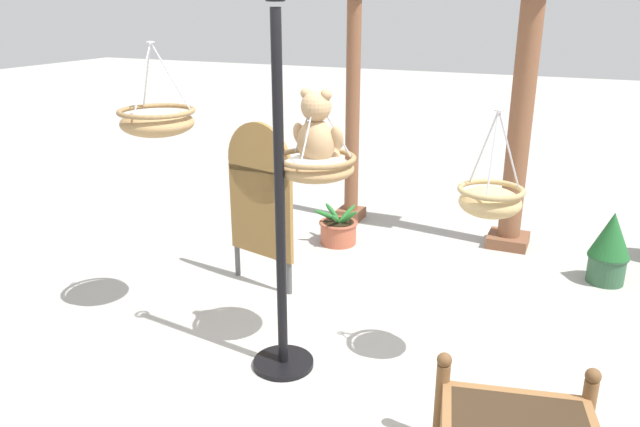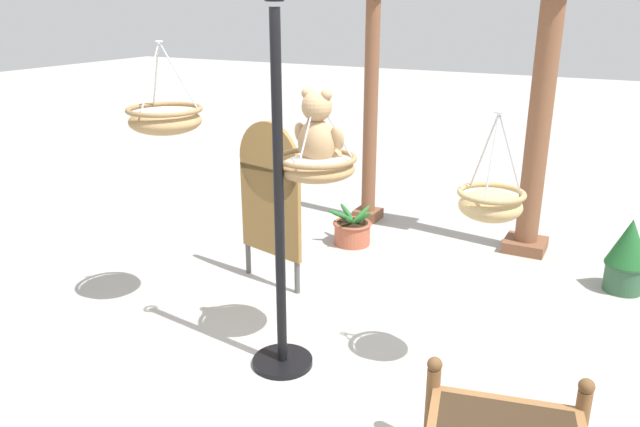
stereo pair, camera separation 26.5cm
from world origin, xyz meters
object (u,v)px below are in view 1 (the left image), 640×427
object	(u,v)px
potted_plant_tall_leafy	(610,247)
teddy_bear	(317,133)
display_pole_central	(281,265)
hanging_basket_left_high	(157,121)
display_sign_board	(260,192)
greenhouse_pillar_left	(520,123)
potted_plant_flowering_red	(338,230)
greenhouse_pillar_right	(353,111)
hanging_basket_with_teddy	(316,166)
hanging_basket_right_low	(490,200)

from	to	relation	value
potted_plant_tall_leafy	teddy_bear	bearing A→B (deg)	-132.05
display_pole_central	hanging_basket_left_high	size ratio (longest dim) A/B	3.68
display_pole_central	display_sign_board	size ratio (longest dim) A/B	1.65
greenhouse_pillar_left	potted_plant_flowering_red	world-z (taller)	greenhouse_pillar_left
greenhouse_pillar_left	greenhouse_pillar_right	xyz separation A→B (m)	(-1.89, 0.14, -0.03)
display_pole_central	potted_plant_tall_leafy	distance (m)	3.32
teddy_bear	potted_plant_flowering_red	bearing A→B (deg)	108.07
hanging_basket_left_high	potted_plant_flowering_red	size ratio (longest dim) A/B	1.40
teddy_bear	display_sign_board	distance (m)	1.51
display_pole_central	hanging_basket_with_teddy	bearing A→B (deg)	59.04
display_pole_central	greenhouse_pillar_left	bearing A→B (deg)	69.13
potted_plant_tall_leafy	display_pole_central	bearing A→B (deg)	-130.78
hanging_basket_with_teddy	potted_plant_flowering_red	size ratio (longest dim) A/B	1.17
display_sign_board	potted_plant_tall_leafy	bearing A→B (deg)	24.44
teddy_bear	display_sign_board	bearing A→B (deg)	137.37
display_pole_central	potted_plant_flowering_red	world-z (taller)	display_pole_central
greenhouse_pillar_left	potted_plant_tall_leafy	xyz separation A→B (m)	(0.97, -0.60, -0.99)
teddy_bear	potted_plant_flowering_red	distance (m)	2.70
hanging_basket_with_teddy	hanging_basket_left_high	bearing A→B (deg)	-179.71
hanging_basket_with_teddy	display_sign_board	world-z (taller)	hanging_basket_with_teddy
hanging_basket_right_low	greenhouse_pillar_right	distance (m)	3.43
hanging_basket_right_low	potted_plant_tall_leafy	distance (m)	2.41
hanging_basket_with_teddy	hanging_basket_left_high	world-z (taller)	hanging_basket_left_high
hanging_basket_left_high	hanging_basket_right_low	distance (m)	2.48
hanging_basket_with_teddy	hanging_basket_right_low	xyz separation A→B (m)	(1.15, 0.19, -0.15)
display_pole_central	hanging_basket_right_low	bearing A→B (deg)	18.90
greenhouse_pillar_right	teddy_bear	bearing A→B (deg)	-73.72
hanging_basket_with_teddy	greenhouse_pillar_left	distance (m)	3.01
hanging_basket_left_high	potted_plant_flowering_red	distance (m)	2.70
display_sign_board	hanging_basket_with_teddy	bearing A→B (deg)	-43.42
hanging_basket_right_low	greenhouse_pillar_right	size ratio (longest dim) A/B	0.26
hanging_basket_right_low	potted_plant_flowering_red	size ratio (longest dim) A/B	1.41
display_pole_central	teddy_bear	xyz separation A→B (m)	(0.15, 0.27, 0.88)
display_sign_board	teddy_bear	bearing A→B (deg)	-42.63
hanging_basket_with_teddy	hanging_basket_left_high	distance (m)	1.32
teddy_bear	display_pole_central	bearing A→B (deg)	-118.66
hanging_basket_left_high	display_sign_board	world-z (taller)	hanging_basket_left_high
teddy_bear	hanging_basket_right_low	bearing A→B (deg)	8.42
display_pole_central	greenhouse_pillar_right	size ratio (longest dim) A/B	0.93
greenhouse_pillar_right	potted_plant_tall_leafy	bearing A→B (deg)	-14.43
hanging_basket_with_teddy	display_sign_board	distance (m)	1.42
display_pole_central	hanging_basket_left_high	xyz separation A→B (m)	(-1.15, 0.24, 0.87)
potted_plant_flowering_red	display_sign_board	distance (m)	1.47
hanging_basket_left_high	hanging_basket_right_low	xyz separation A→B (m)	(2.45, 0.20, -0.37)
display_pole_central	greenhouse_pillar_right	xyz separation A→B (m)	(-0.71, 3.22, 0.52)
hanging_basket_with_teddy	greenhouse_pillar_right	world-z (taller)	greenhouse_pillar_right
teddy_bear	hanging_basket_left_high	distance (m)	1.30
potted_plant_flowering_red	potted_plant_tall_leafy	bearing A→B (deg)	2.06
hanging_basket_left_high	potted_plant_tall_leafy	size ratio (longest dim) A/B	0.99
hanging_basket_right_low	display_pole_central	bearing A→B (deg)	-161.10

